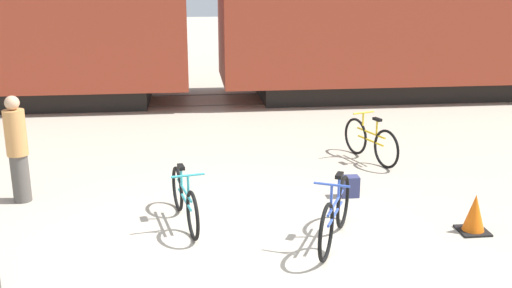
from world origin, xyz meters
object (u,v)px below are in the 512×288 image
at_px(bicycle_yellow, 370,141).
at_px(person_in_tan, 17,149).
at_px(bicycle_teal, 185,200).
at_px(backpack, 350,186).
at_px(traffic_cone, 474,215).
at_px(bicycle_blue, 335,215).

distance_m(bicycle_yellow, person_in_tan, 6.21).
xyz_separation_m(bicycle_teal, backpack, (2.62, 0.78, -0.19)).
bearing_deg(backpack, bicycle_teal, -163.39).
bearing_deg(person_in_tan, bicycle_teal, -150.80).
bearing_deg(backpack, traffic_cone, -48.21).
relative_size(person_in_tan, traffic_cone, 3.07).
bearing_deg(bicycle_yellow, bicycle_teal, -143.59).
height_order(bicycle_yellow, person_in_tan, person_in_tan).
bearing_deg(traffic_cone, backpack, 131.79).
height_order(bicycle_blue, bicycle_yellow, bicycle_blue).
relative_size(backpack, traffic_cone, 0.62).
bearing_deg(traffic_cone, bicycle_teal, 169.58).
bearing_deg(person_in_tan, backpack, -130.38).
xyz_separation_m(bicycle_blue, person_in_tan, (-4.51, 2.01, 0.46)).
xyz_separation_m(backpack, traffic_cone, (1.35, -1.51, 0.08)).
height_order(bicycle_teal, person_in_tan, person_in_tan).
distance_m(bicycle_blue, traffic_cone, 2.00).
height_order(bicycle_teal, backpack, bicycle_teal).
bearing_deg(person_in_tan, bicycle_yellow, -112.96).
xyz_separation_m(bicycle_yellow, bicycle_teal, (-3.49, -2.57, -0.02)).
xyz_separation_m(bicycle_yellow, person_in_tan, (-6.03, -1.40, 0.47)).
relative_size(bicycle_teal, traffic_cone, 3.13).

